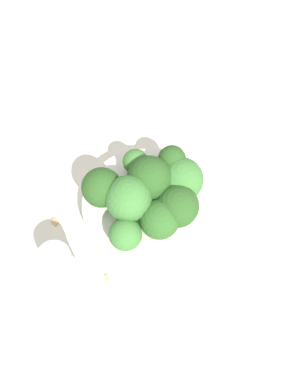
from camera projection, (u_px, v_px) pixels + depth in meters
name	position (u px, v px, depth m)	size (l,w,h in m)	color
ground_plane	(144.00, 213.00, 0.51)	(3.00, 3.00, 0.00)	beige
bowl	(144.00, 208.00, 0.50)	(0.16, 0.16, 0.04)	silver
broccoli_floret_0	(102.00, 188.00, 0.45)	(0.05, 0.05, 0.06)	#84AD66
broccoli_floret_1	(129.00, 199.00, 0.44)	(0.06, 0.06, 0.07)	#7A9E5B
broccoli_floret_2	(148.00, 178.00, 0.45)	(0.06, 0.06, 0.07)	#84AD66
broccoli_floret_3	(181.00, 180.00, 0.46)	(0.06, 0.06, 0.06)	#8EB770
broccoli_floret_4	(178.00, 204.00, 0.45)	(0.05, 0.05, 0.06)	#7A9E5B
broccoli_floret_5	(159.00, 220.00, 0.44)	(0.05, 0.05, 0.05)	#84AD66
broccoli_floret_6	(128.00, 235.00, 0.44)	(0.04, 0.04, 0.05)	#7A9E5B
broccoli_floret_7	(172.00, 161.00, 0.47)	(0.04, 0.04, 0.06)	#8EB770
broccoli_floret_8	(136.00, 163.00, 0.47)	(0.03, 0.03, 0.05)	#7A9E5B
pepper_shaker	(58.00, 263.00, 0.45)	(0.04, 0.04, 0.06)	silver
almond_crumb_0	(54.00, 221.00, 0.50)	(0.01, 0.01, 0.01)	tan
almond_crumb_1	(107.00, 278.00, 0.47)	(0.01, 0.00, 0.01)	tan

